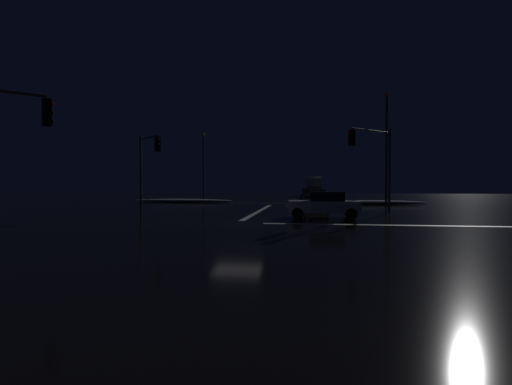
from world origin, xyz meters
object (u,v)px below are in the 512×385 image
at_px(streetlamp_right_near, 387,142).
at_px(sedan_green, 314,193).
at_px(sedan_blue, 310,196).
at_px(traffic_signal_ne, 374,153).
at_px(sedan_orange, 314,192).
at_px(sedan_white_crossing, 324,204).
at_px(sedan_black, 315,199).
at_px(sedan_silver, 315,195).
at_px(streetlamp_left_far, 203,161).
at_px(box_truck, 313,185).
at_px(traffic_signal_nw, 148,158).

bearing_deg(streetlamp_right_near, sedan_green, 109.85).
height_order(sedan_blue, traffic_signal_ne, traffic_signal_ne).
relative_size(sedan_green, sedan_orange, 1.00).
height_order(sedan_blue, sedan_white_crossing, same).
distance_m(sedan_green, sedan_orange, 6.58).
height_order(sedan_black, streetlamp_right_near, streetlamp_right_near).
distance_m(sedan_orange, sedan_white_crossing, 33.61).
relative_size(sedan_blue, streetlamp_right_near, 0.45).
distance_m(sedan_silver, streetlamp_right_near, 12.18).
relative_size(sedan_blue, traffic_signal_ne, 0.72).
bearing_deg(streetlamp_left_far, streetlamp_right_near, -38.37).
bearing_deg(traffic_signal_ne, streetlamp_left_far, 129.01).
height_order(box_truck, traffic_signal_nw, traffic_signal_nw).
distance_m(traffic_signal_nw, streetlamp_right_near, 19.58).
height_order(sedan_orange, box_truck, box_truck).
height_order(sedan_silver, box_truck, box_truck).
xyz_separation_m(sedan_green, box_truck, (-0.07, 14.51, 0.91)).
relative_size(sedan_black, sedan_blue, 1.00).
height_order(traffic_signal_nw, streetlamp_left_far, streetlamp_left_far).
relative_size(traffic_signal_nw, streetlamp_left_far, 0.68).
xyz_separation_m(traffic_signal_nw, streetlamp_right_near, (18.50, 6.21, 1.60)).
bearing_deg(sedan_black, traffic_signal_ne, -43.54).
relative_size(sedan_green, box_truck, 0.52).
distance_m(box_truck, traffic_signal_ne, 37.58).
distance_m(sedan_blue, sedan_silver, 5.67).
distance_m(traffic_signal_ne, streetlamp_left_far, 28.96).
bearing_deg(sedan_silver, sedan_blue, -94.51).
distance_m(sedan_green, streetlamp_right_near, 17.97).
bearing_deg(traffic_signal_ne, sedan_blue, 112.91).
distance_m(sedan_orange, traffic_signal_ne, 29.82).
xyz_separation_m(traffic_signal_nw, streetlamp_left_far, (-1.71, 22.21, 0.99)).
height_order(sedan_blue, sedan_green, same).
distance_m(sedan_black, sedan_green, 19.02).
bearing_deg(sedan_orange, sedan_blue, -91.31).
distance_m(sedan_silver, traffic_signal_nw, 20.39).
relative_size(sedan_black, sedan_silver, 1.00).
bearing_deg(sedan_white_crossing, traffic_signal_ne, 50.45).
bearing_deg(box_truck, streetlamp_left_far, -133.93).
bearing_deg(streetlamp_right_near, streetlamp_left_far, 141.63).
bearing_deg(streetlamp_right_near, sedan_white_crossing, -117.11).
relative_size(sedan_silver, sedan_orange, 1.00).
bearing_deg(sedan_black, sedan_white_crossing, -86.71).
distance_m(sedan_silver, sedan_green, 6.78).
bearing_deg(sedan_black, sedan_silver, 89.83).
relative_size(sedan_black, streetlamp_right_near, 0.45).
xyz_separation_m(sedan_blue, sedan_green, (0.48, 12.43, 0.00)).
bearing_deg(sedan_green, sedan_silver, -90.31).
height_order(sedan_green, sedan_orange, same).
bearing_deg(sedan_white_crossing, sedan_black, 93.29).
distance_m(sedan_black, traffic_signal_nw, 13.40).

